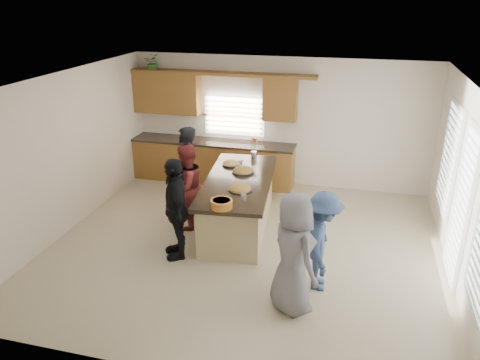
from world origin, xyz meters
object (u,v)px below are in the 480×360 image
(island, at_px, (239,205))
(salad_bowl, at_px, (221,203))
(woman_left_front, at_px, (176,208))
(woman_right_front, at_px, (293,253))
(woman_left_mid, at_px, (186,187))
(woman_left_back, at_px, (186,173))
(woman_right_back, at_px, (322,241))

(island, bearing_deg, salad_bowl, -93.70)
(woman_left_front, xyz_separation_m, woman_right_front, (2.01, -0.91, 0.01))
(salad_bowl, xyz_separation_m, woman_right_front, (1.25, -0.91, -0.17))
(woman_left_mid, bearing_deg, woman_left_back, -138.32)
(woman_left_mid, distance_m, woman_right_front, 2.90)
(island, height_order, woman_left_front, woman_left_front)
(island, xyz_separation_m, woman_right_front, (1.30, -2.12, 0.40))
(woman_left_mid, height_order, woman_right_front, woman_right_front)
(island, distance_m, woman_left_front, 1.46)
(woman_left_front, relative_size, woman_right_back, 1.13)
(island, relative_size, woman_left_mid, 1.77)
(island, distance_m, woman_right_back, 2.23)
(salad_bowl, relative_size, woman_left_mid, 0.21)
(woman_left_front, bearing_deg, salad_bowl, 63.27)
(woman_left_back, bearing_deg, woman_right_front, 27.76)
(woman_right_back, height_order, woman_right_front, woman_right_front)
(salad_bowl, relative_size, woman_left_back, 0.19)
(woman_left_mid, xyz_separation_m, woman_left_front, (0.20, -0.97, 0.05))
(woman_left_front, bearing_deg, woman_right_back, 55.79)
(woman_left_front, bearing_deg, island, 122.50)
(salad_bowl, relative_size, woman_right_back, 0.23)
(woman_right_back, bearing_deg, woman_left_mid, 59.78)
(woman_right_front, bearing_deg, woman_right_back, -68.78)
(salad_bowl, bearing_deg, woman_left_back, 127.93)
(woman_left_back, distance_m, woman_left_front, 1.49)
(woman_left_front, height_order, woman_right_front, woman_right_front)
(woman_left_mid, relative_size, woman_right_back, 1.06)
(island, distance_m, woman_left_back, 1.18)
(woman_left_back, bearing_deg, woman_left_front, -3.36)
(woman_left_front, bearing_deg, woman_right_front, 38.75)
(woman_left_mid, xyz_separation_m, woman_right_back, (2.53, -1.27, -0.04))
(woman_left_back, xyz_separation_m, woman_right_back, (2.70, -1.74, -0.13))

